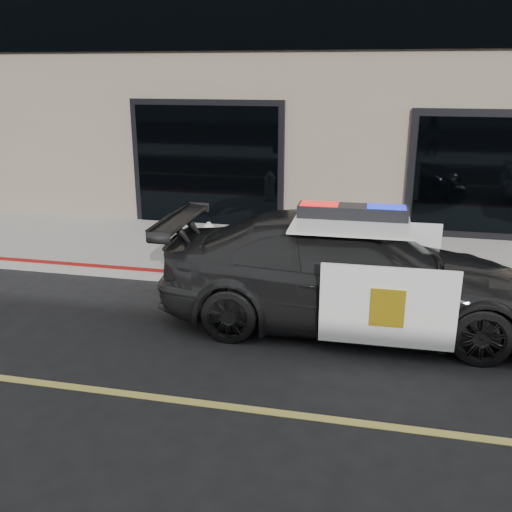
# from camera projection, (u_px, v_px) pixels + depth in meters

# --- Properties ---
(ground) EXTENTS (120.00, 120.00, 0.00)m
(ground) POSITION_uv_depth(u_px,v_px,m) (113.00, 392.00, 6.41)
(ground) COLOR black
(ground) RESTS_ON ground
(sidewalk_n) EXTENTS (60.00, 3.50, 0.15)m
(sidewalk_n) POSITION_uv_depth(u_px,v_px,m) (232.00, 250.00, 11.26)
(sidewalk_n) COLOR gray
(sidewalk_n) RESTS_ON ground
(police_car) EXTENTS (2.50, 5.34, 1.73)m
(police_car) POSITION_uv_depth(u_px,v_px,m) (349.00, 272.00, 7.95)
(police_car) COLOR black
(police_car) RESTS_ON ground
(fire_hydrant) EXTENTS (0.35, 0.49, 0.78)m
(fire_hydrant) POSITION_uv_depth(u_px,v_px,m) (209.00, 245.00, 10.08)
(fire_hydrant) COLOR silver
(fire_hydrant) RESTS_ON sidewalk_n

